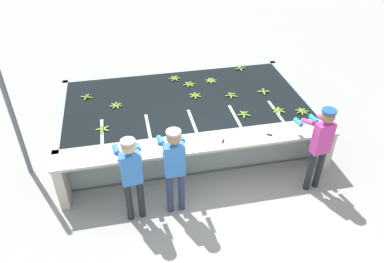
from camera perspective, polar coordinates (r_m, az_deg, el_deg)
ground_plane at (r=6.99m, az=1.69°, el=-8.93°), size 80.00×80.00×0.00m
wash_tank at (r=8.08m, az=-1.16°, el=2.15°), size 5.09×2.72×0.91m
work_ledge at (r=6.72m, az=1.35°, el=-3.59°), size 5.09×0.45×0.91m
worker_0 at (r=5.95m, az=-9.24°, el=-6.11°), size 0.46×0.73×1.63m
worker_1 at (r=5.99m, az=-2.72°, el=-4.88°), size 0.41×0.72×1.68m
worker_2 at (r=6.77m, az=18.96°, el=-1.48°), size 0.47×0.74×1.70m
banana_bunch_floating_0 at (r=8.18m, az=-15.76°, el=5.06°), size 0.27×0.27×0.08m
banana_bunch_floating_1 at (r=7.09m, az=-13.42°, el=0.37°), size 0.27×0.28×0.08m
banana_bunch_floating_2 at (r=7.38m, az=7.94°, el=2.62°), size 0.26×0.28×0.08m
banana_bunch_floating_3 at (r=8.37m, az=-0.40°, el=7.21°), size 0.28×0.26×0.08m
banana_bunch_floating_4 at (r=7.74m, az=-11.49°, el=3.91°), size 0.28×0.28×0.08m
banana_bunch_floating_5 at (r=8.53m, az=2.92°, el=7.74°), size 0.28×0.28×0.08m
banana_bunch_floating_6 at (r=7.93m, az=0.49°, el=5.51°), size 0.27×0.28×0.08m
banana_bunch_floating_7 at (r=7.71m, az=16.46°, el=2.96°), size 0.28×0.28×0.08m
banana_bunch_floating_8 at (r=7.62m, az=13.07°, el=3.14°), size 0.28×0.28×0.08m
banana_bunch_floating_9 at (r=9.14m, az=7.36°, el=9.49°), size 0.28×0.28×0.08m
banana_bunch_floating_10 at (r=8.23m, az=10.87°, el=6.01°), size 0.28×0.28×0.08m
banana_bunch_floating_11 at (r=8.62m, az=-2.67°, el=8.07°), size 0.28×0.27×0.08m
banana_bunch_floating_12 at (r=7.98m, az=6.04°, el=5.51°), size 0.27×0.28×0.08m
knife_0 at (r=6.90m, az=12.30°, el=-0.59°), size 0.32×0.20×0.02m
knife_1 at (r=6.68m, az=4.91°, el=-1.15°), size 0.20×0.32×0.02m
support_post_left at (r=7.16m, az=-26.29°, el=4.19°), size 0.09×0.09×3.20m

